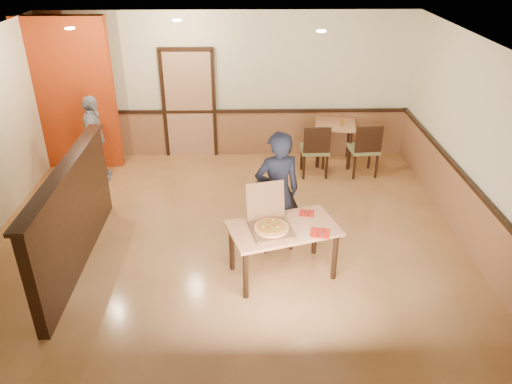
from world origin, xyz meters
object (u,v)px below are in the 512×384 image
main_table (283,234)px  condiment (341,122)px  side_table (335,132)px  pizza_box (270,224)px  passerby (95,139)px  side_chair_right (365,148)px  diner (277,192)px  diner_chair (274,211)px  side_chair_left (315,148)px

main_table → condiment: size_ratio=11.59×
main_table → side_table: bearing=53.7°
pizza_box → passerby: bearing=122.0°
side_chair_right → pizza_box: pizza_box is taller
main_table → side_chair_right: size_ratio=1.50×
main_table → condiment: condiment is taller
pizza_box → condiment: 3.83m
pizza_box → diner: bearing=66.4°
diner_chair → passerby: bearing=131.9°
diner → passerby: diner is taller
side_table → passerby: 4.45m
diner_chair → pizza_box: 0.88m
diner → passerby: 3.86m
diner_chair → condiment: bearing=49.2°
side_chair_left → passerby: bearing=0.3°
main_table → diner_chair: 0.80m
side_chair_left → diner: 2.49m
diner → pizza_box: diner is taller
side_chair_right → side_table: bearing=-59.0°
side_chair_right → condiment: 0.70m
side_chair_right → side_table: (-0.46, 0.63, 0.06)m
condiment → diner_chair: bearing=-117.8°
side_chair_left → diner: (-0.84, -2.32, 0.34)m
pizza_box → condiment: pizza_box is taller
condiment → side_table: bearing=129.1°
diner → passerby: (-3.11, 2.29, -0.11)m
side_chair_right → side_table: size_ratio=1.19×
passerby → diner: bearing=-134.4°
side_chair_left → side_chair_right: size_ratio=0.99×
side_chair_left → condiment: (0.54, 0.51, 0.31)m
main_table → diner_chair: (-0.08, 0.78, -0.11)m
side_chair_left → pizza_box: size_ratio=1.47×
side_chair_right → condiment: size_ratio=7.71×
diner_chair → side_table: size_ratio=1.10×
main_table → side_chair_right: bearing=43.0°
diner_chair → passerby: 3.76m
side_chair_right → side_table: side_chair_right is taller
diner_chair → pizza_box: (-0.09, -0.83, 0.29)m
side_chair_right → passerby: passerby is taller
passerby → pizza_box: passerby is taller
diner_chair → side_chair_right: (1.78, 2.18, 0.04)m
main_table → passerby: passerby is taller
diner_chair → condiment: size_ratio=7.10×
side_table → pizza_box: size_ratio=1.24×
diner_chair → side_chair_right: bearing=37.6°
diner_chair → diner: diner is taller
side_chair_right → diner: 2.92m
side_table → main_table: bearing=-109.2°
side_chair_left → pizza_box: bearing=72.2°
passerby → pizza_box: (2.98, -2.98, 0.02)m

